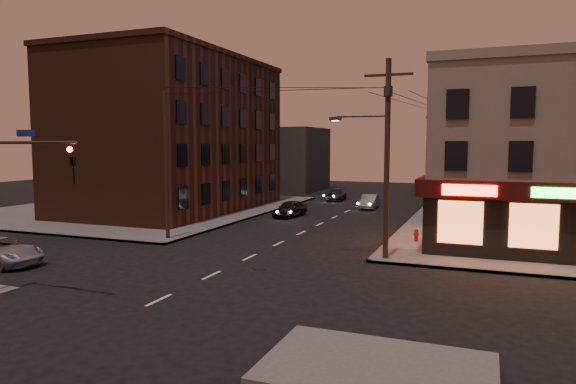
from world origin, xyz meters
The scene contains 15 objects.
ground centered at (0.00, 0.00, 0.00)m, with size 120.00×120.00×0.00m, color black.
sidewalk_nw centered at (-18.00, 19.00, 0.07)m, with size 24.00×28.00×0.15m, color #514F4C.
pizza_building centered at (15.93, 13.43, 5.35)m, with size 15.85×12.85×10.50m.
brick_apartment centered at (-14.50, 19.00, 6.65)m, with size 12.00×20.00×13.00m, color #492517.
bg_building_ne_a centered at (14.00, 38.00, 3.50)m, with size 10.00×12.00×7.00m, color #3F3D3A.
bg_building_nw centered at (-13.00, 42.00, 4.00)m, with size 9.00×10.00×8.00m, color #3F3D3A.
bg_building_ne_b centered at (12.00, 52.00, 3.00)m, with size 8.00×8.00×6.00m, color #3F3D3A.
utility_pole_main centered at (6.68, 5.80, 5.76)m, with size 4.20×0.44×10.00m.
utility_pole_far centered at (6.80, 32.00, 4.65)m, with size 0.26×0.26×9.00m, color #382619.
utility_pole_west centered at (-6.80, 6.50, 4.65)m, with size 0.24×0.24×9.00m, color #382619.
traffic_signal centered at (-5.57, -5.60, 4.16)m, with size 4.49×0.32×6.47m.
sedan_near centered at (-3.47, 18.88, 0.67)m, with size 1.59×3.94×1.34m, color black.
sedan_mid centered at (1.41, 26.62, 0.65)m, with size 1.37×3.93×1.29m, color slate.
sedan_far centered at (-3.38, 32.33, 0.62)m, with size 1.73×4.25×1.23m, color black.
fire_hydrant centered at (7.67, 10.98, 0.56)m, with size 0.34×0.34×0.76m.
Camera 1 is at (11.55, -19.97, 5.94)m, focal length 32.00 mm.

